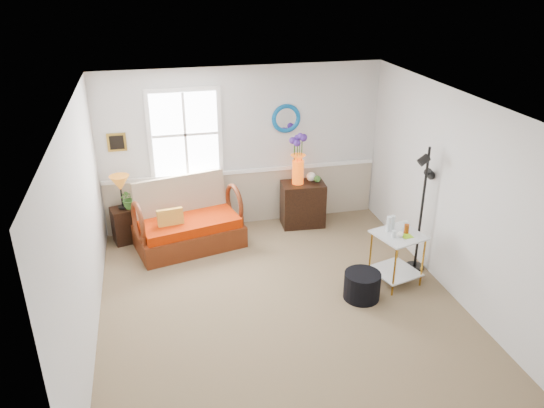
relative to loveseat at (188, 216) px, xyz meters
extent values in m
cube|color=#7B634C|center=(0.98, -1.86, -0.51)|extent=(4.50, 5.00, 0.01)
cube|color=white|center=(0.98, -1.86, 2.09)|extent=(4.50, 5.00, 0.01)
cube|color=silver|center=(0.98, 0.64, 0.79)|extent=(4.50, 0.01, 2.60)
cube|color=silver|center=(0.98, -4.36, 0.79)|extent=(4.50, 0.01, 2.60)
cube|color=silver|center=(-1.27, -1.86, 0.79)|extent=(0.01, 5.00, 2.60)
cube|color=silver|center=(3.23, -1.86, 0.79)|extent=(0.01, 5.00, 2.60)
cube|color=tan|center=(0.98, 0.62, -0.06)|extent=(4.46, 0.02, 0.90)
cube|color=white|center=(0.98, 0.61, 0.41)|extent=(4.46, 0.04, 0.06)
cube|color=gold|center=(-0.94, 0.62, 1.04)|extent=(0.28, 0.03, 0.28)
torus|color=#06619B|center=(1.68, 0.62, 1.24)|extent=(0.47, 0.07, 0.47)
imported|color=#396D28|center=(-0.85, 0.38, 0.18)|extent=(0.40, 0.42, 0.25)
cylinder|color=black|center=(2.05, -1.93, -0.33)|extent=(0.48, 0.48, 0.36)
camera|label=1|loc=(-0.43, -7.31, 3.47)|focal=35.00mm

